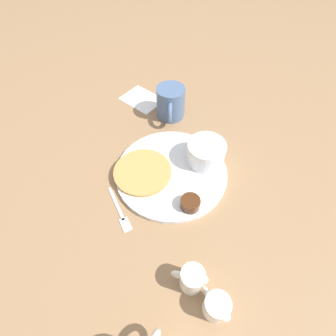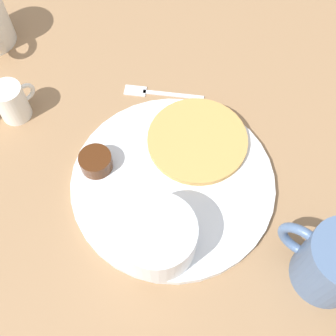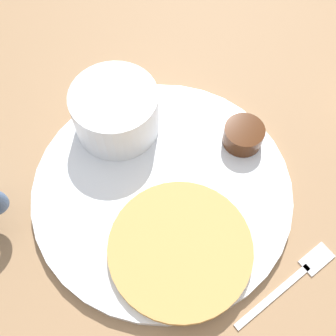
# 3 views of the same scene
# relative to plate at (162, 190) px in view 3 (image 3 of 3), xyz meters

# --- Properties ---
(ground_plane) EXTENTS (4.00, 4.00, 0.00)m
(ground_plane) POSITION_rel_plate_xyz_m (0.00, 0.00, -0.01)
(ground_plane) COLOR #93704C
(plate) EXTENTS (0.29, 0.29, 0.01)m
(plate) POSITION_rel_plate_xyz_m (0.00, 0.00, 0.00)
(plate) COLOR white
(plate) RESTS_ON ground_plane
(pancake_stack) EXTENTS (0.15, 0.15, 0.01)m
(pancake_stack) POSITION_rel_plate_xyz_m (0.04, 0.06, 0.01)
(pancake_stack) COLOR tan
(pancake_stack) RESTS_ON plate
(bowl) EXTENTS (0.10, 0.10, 0.06)m
(bowl) POSITION_rel_plate_xyz_m (-0.02, -0.09, 0.04)
(bowl) COLOR white
(bowl) RESTS_ON plate
(syrup_cup) EXTENTS (0.05, 0.05, 0.02)m
(syrup_cup) POSITION_rel_plate_xyz_m (-0.11, 0.03, 0.02)
(syrup_cup) COLOR #47230F
(syrup_cup) RESTS_ON plate
(butter_ramekin) EXTENTS (0.05, 0.05, 0.04)m
(butter_ramekin) POSITION_rel_plate_xyz_m (-0.04, -0.10, 0.02)
(butter_ramekin) COLOR white
(butter_ramekin) RESTS_ON plate
(fork) EXTENTS (0.13, 0.04, 0.00)m
(fork) POSITION_rel_plate_xyz_m (-0.02, 0.17, -0.00)
(fork) COLOR silver
(fork) RESTS_ON ground_plane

